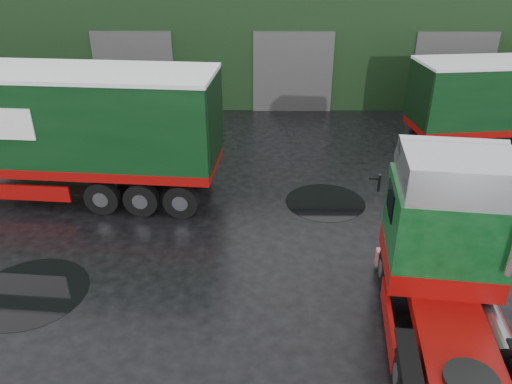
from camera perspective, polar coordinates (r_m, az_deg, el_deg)
ground at (r=13.89m, az=-1.28°, el=-9.09°), size 100.00×100.00×0.00m
warehouse at (r=31.58m, az=3.67°, el=18.20°), size 32.40×12.40×6.30m
hero_tractor at (r=11.01m, az=22.49°, el=-9.25°), size 3.65×6.98×4.15m
trailer_left at (r=18.99m, az=-26.46°, el=6.07°), size 14.64×4.15×4.49m
puddle_1 at (r=17.40m, az=7.90°, el=-1.14°), size 2.75×2.75×0.01m
puddle_2 at (r=14.43m, az=-24.41°, el=-10.39°), size 3.00×3.00×0.01m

